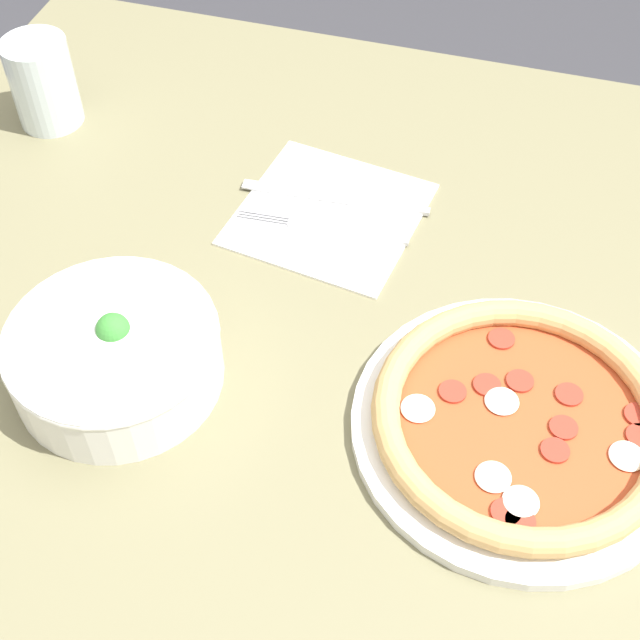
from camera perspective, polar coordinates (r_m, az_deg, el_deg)
name	(u,v)px	position (r m, az deg, el deg)	size (l,w,h in m)	color
ground_plane	(276,621)	(1.54, -2.86, -18.66)	(8.00, 8.00, 0.00)	#333338
dining_table	(253,397)	(0.98, -4.28, -4.97)	(1.09, 0.98, 0.74)	#706B4C
pizza	(521,421)	(0.83, 12.72, -6.35)	(0.31, 0.31, 0.04)	white
bowl	(114,353)	(0.85, -13.02, -2.06)	(0.20, 0.20, 0.08)	white
napkin	(329,214)	(1.01, 0.59, 6.80)	(0.22, 0.22, 0.00)	white
fork	(324,229)	(0.99, 0.25, 5.85)	(0.02, 0.19, 0.00)	silver
knife	(343,199)	(1.03, 1.49, 7.75)	(0.03, 0.22, 0.01)	silver
glass	(43,82)	(1.16, -17.31, 14.31)	(0.08, 0.08, 0.11)	silver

